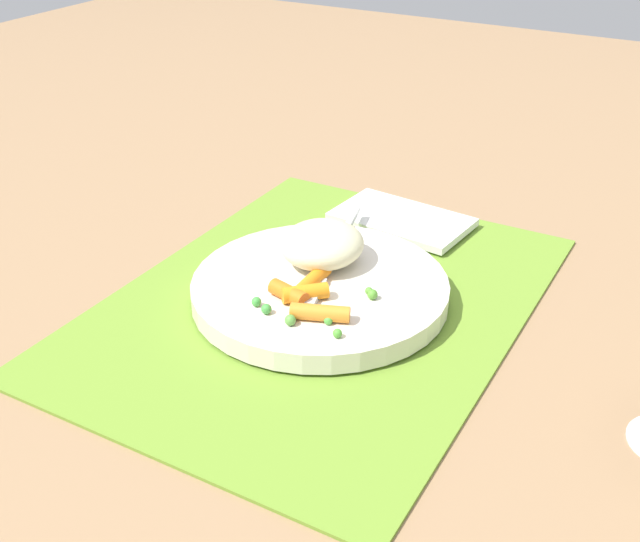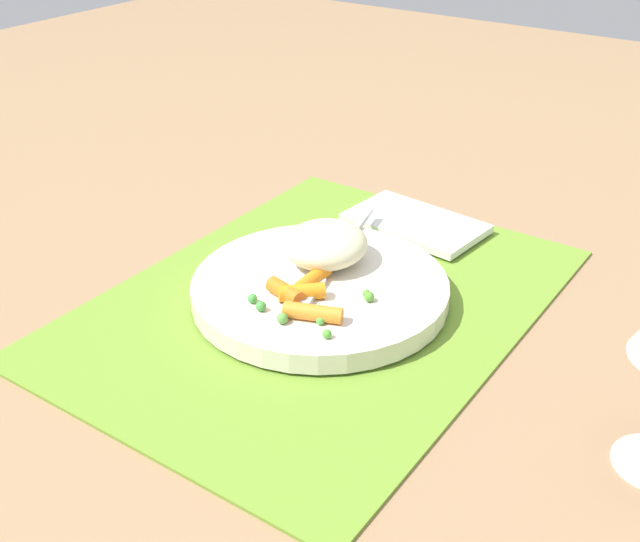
% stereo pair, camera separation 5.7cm
% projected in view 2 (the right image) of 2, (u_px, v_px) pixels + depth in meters
% --- Properties ---
extents(ground_plane, '(2.40, 2.40, 0.00)m').
position_uv_depth(ground_plane, '(320.00, 304.00, 0.74)').
color(ground_plane, '#997551').
extents(placemat, '(0.48, 0.35, 0.01)m').
position_uv_depth(placemat, '(320.00, 301.00, 0.74)').
color(placemat, olive).
rests_on(placemat, ground_plane).
extents(plate, '(0.24, 0.24, 0.02)m').
position_uv_depth(plate, '(320.00, 289.00, 0.73)').
color(plate, silver).
rests_on(plate, placemat).
extents(rice_mound, '(0.08, 0.08, 0.04)m').
position_uv_depth(rice_mound, '(326.00, 244.00, 0.75)').
color(rice_mound, beige).
rests_on(rice_mound, plate).
extents(carrot_portion, '(0.08, 0.09, 0.01)m').
position_uv_depth(carrot_portion, '(304.00, 295.00, 0.69)').
color(carrot_portion, orange).
rests_on(carrot_portion, plate).
extents(pea_scatter, '(0.09, 0.09, 0.01)m').
position_uv_depth(pea_scatter, '(309.00, 306.00, 0.68)').
color(pea_scatter, green).
rests_on(pea_scatter, plate).
extents(fork, '(0.20, 0.06, 0.01)m').
position_uv_depth(fork, '(332.00, 261.00, 0.75)').
color(fork, silver).
rests_on(fork, plate).
extents(napkin, '(0.10, 0.15, 0.01)m').
position_uv_depth(napkin, '(412.00, 222.00, 0.87)').
color(napkin, white).
rests_on(napkin, placemat).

